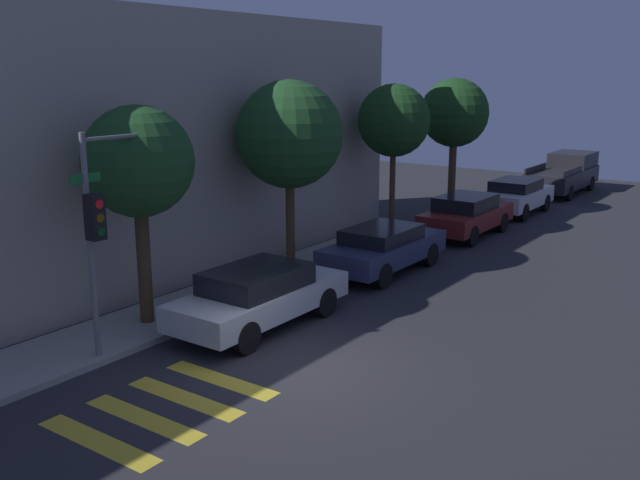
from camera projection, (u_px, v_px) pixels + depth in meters
ground_plane at (292, 369)px, 14.24m from camera, size 60.00×60.00×0.00m
sidewalk at (147, 323)px, 16.64m from camera, size 26.00×2.16×0.14m
building_row at (21, 155)px, 18.32m from camera, size 26.00×6.00×7.40m
crosswalk at (165, 408)px, 12.59m from camera, size 3.33×2.60×0.00m
traffic_light_pole at (113, 203)px, 14.24m from camera, size 2.72×0.56×4.67m
sedan_near_corner at (259, 295)px, 16.42m from camera, size 4.64×1.88×1.43m
sedan_middle at (383, 247)px, 20.89m from camera, size 4.57×1.85×1.38m
sedan_far_end at (466, 214)px, 25.51m from camera, size 4.40×1.88×1.48m
sedan_tail_of_row at (516, 195)px, 29.43m from camera, size 4.20×1.84×1.44m
pickup_truck at (565, 173)px, 34.58m from camera, size 5.62×2.00×1.86m
tree_near_corner at (138, 163)px, 15.70m from camera, size 2.49×2.49×5.11m
tree_midblock at (289, 135)px, 19.96m from camera, size 3.04×3.04×5.58m
tree_far_end at (394, 121)px, 24.61m from camera, size 2.52×2.52×5.38m
tree_behind_truck at (455, 114)px, 28.47m from camera, size 2.74×2.74×5.53m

